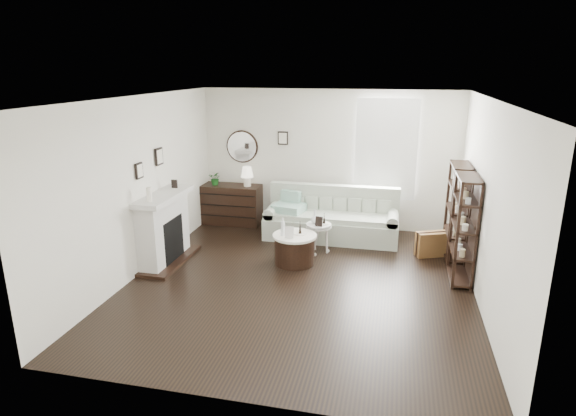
% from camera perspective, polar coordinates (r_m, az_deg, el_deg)
% --- Properties ---
extents(room, '(5.50, 5.50, 5.50)m').
position_cam_1_polar(room, '(9.31, 9.26, 6.91)').
color(room, black).
rests_on(room, ground).
extents(fireplace, '(0.50, 1.40, 1.84)m').
position_cam_1_polar(fireplace, '(8.08, -14.45, -2.61)').
color(fireplace, silver).
rests_on(fireplace, ground).
extents(shelf_unit_far, '(0.30, 0.80, 1.60)m').
position_cam_1_polar(shelf_unit_far, '(8.41, 19.39, -0.42)').
color(shelf_unit_far, black).
rests_on(shelf_unit_far, ground).
extents(shelf_unit_near, '(0.30, 0.80, 1.60)m').
position_cam_1_polar(shelf_unit_near, '(7.56, 20.09, -2.36)').
color(shelf_unit_near, black).
rests_on(shelf_unit_near, ground).
extents(sofa, '(2.45, 0.85, 0.95)m').
position_cam_1_polar(sofa, '(9.06, 5.20, -1.57)').
color(sofa, beige).
rests_on(sofa, ground).
extents(quilt, '(0.64, 0.56, 0.14)m').
position_cam_1_polar(quilt, '(9.00, 0.07, 0.02)').
color(quilt, '#29986F').
rests_on(quilt, sofa).
extents(suitcase, '(0.66, 0.44, 0.42)m').
position_cam_1_polar(suitcase, '(8.56, 16.96, -4.09)').
color(suitcase, brown).
rests_on(suitcase, ground).
extents(dresser, '(1.20, 0.52, 0.80)m').
position_cam_1_polar(dresser, '(9.88, -6.72, 0.44)').
color(dresser, black).
rests_on(dresser, ground).
extents(table_lamp, '(0.32, 0.32, 0.39)m').
position_cam_1_polar(table_lamp, '(9.62, -4.86, 3.74)').
color(table_lamp, beige).
rests_on(table_lamp, dresser).
extents(potted_plant, '(0.25, 0.22, 0.28)m').
position_cam_1_polar(potted_plant, '(9.80, -8.59, 3.51)').
color(potted_plant, '#19571A').
rests_on(potted_plant, dresser).
extents(drum_table, '(0.71, 0.71, 0.50)m').
position_cam_1_polar(drum_table, '(7.86, 0.78, -4.85)').
color(drum_table, black).
rests_on(drum_table, ground).
extents(pedestal_table, '(0.44, 0.44, 0.53)m').
position_cam_1_polar(pedestal_table, '(8.23, 3.67, -2.20)').
color(pedestal_table, white).
rests_on(pedestal_table, ground).
extents(eiffel_drum, '(0.14, 0.14, 0.20)m').
position_cam_1_polar(eiffel_drum, '(7.78, 1.44, -2.42)').
color(eiffel_drum, black).
rests_on(eiffel_drum, drum_table).
extents(bottle_drum, '(0.07, 0.07, 0.29)m').
position_cam_1_polar(bottle_drum, '(7.69, -0.63, -2.25)').
color(bottle_drum, silver).
rests_on(bottle_drum, drum_table).
extents(card_frame_drum, '(0.15, 0.07, 0.19)m').
position_cam_1_polar(card_frame_drum, '(7.59, 0.15, -2.92)').
color(card_frame_drum, silver).
rests_on(card_frame_drum, drum_table).
extents(eiffel_ped, '(0.12, 0.12, 0.17)m').
position_cam_1_polar(eiffel_ped, '(8.20, 4.30, -1.31)').
color(eiffel_ped, black).
rests_on(eiffel_ped, pedestal_table).
extents(flask_ped, '(0.13, 0.13, 0.25)m').
position_cam_1_polar(flask_ped, '(8.20, 3.19, -1.01)').
color(flask_ped, silver).
rests_on(flask_ped, pedestal_table).
extents(card_frame_ped, '(0.13, 0.07, 0.17)m').
position_cam_1_polar(card_frame_ped, '(8.07, 3.69, -1.60)').
color(card_frame_ped, black).
rests_on(card_frame_ped, pedestal_table).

